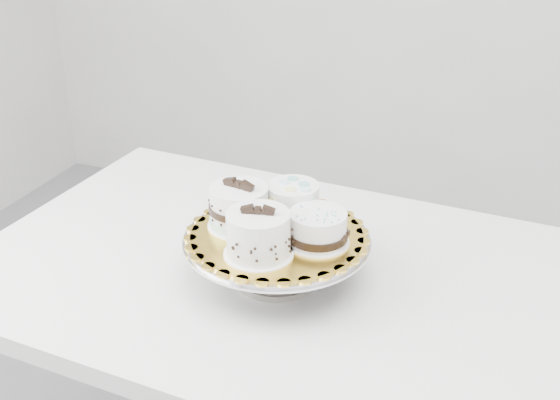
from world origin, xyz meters
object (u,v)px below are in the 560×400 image
(cake_board, at_px, (277,235))
(cake_ribbon, at_px, (318,229))
(cake_stand, at_px, (277,250))
(cake_banded, at_px, (239,208))
(table, at_px, (275,304))
(cake_swirl, at_px, (258,235))
(cake_dots, at_px, (293,202))

(cake_board, distance_m, cake_ribbon, 0.08)
(cake_stand, relative_size, cake_banded, 2.74)
(table, xyz_separation_m, cake_stand, (0.02, -0.04, 0.15))
(cake_swirl, distance_m, cake_banded, 0.11)
(cake_board, bearing_deg, cake_ribbon, -1.26)
(cake_stand, distance_m, cake_dots, 0.09)
(cake_swirl, distance_m, cake_dots, 0.14)
(cake_board, height_order, cake_dots, cake_dots)
(cake_stand, relative_size, cake_swirl, 2.63)
(cake_board, relative_size, cake_banded, 2.51)
(cake_board, bearing_deg, table, 117.32)
(cake_banded, xyz_separation_m, cake_dots, (0.08, 0.06, 0.00))
(cake_dots, bearing_deg, cake_swirl, -103.82)
(cake_ribbon, bearing_deg, cake_board, 176.23)
(cake_banded, bearing_deg, cake_swirl, -37.61)
(cake_board, height_order, cake_banded, cake_banded)
(cake_board, bearing_deg, cake_swirl, -92.37)
(table, distance_m, cake_stand, 0.16)
(cake_board, height_order, cake_swirl, cake_swirl)
(cake_banded, xyz_separation_m, cake_ribbon, (0.15, -0.01, -0.01))
(cake_swirl, height_order, cake_ribbon, cake_swirl)
(cake_stand, xyz_separation_m, cake_board, (0.00, -0.00, 0.03))
(cake_banded, relative_size, cake_dots, 1.04)
(table, height_order, cake_board, cake_board)
(cake_banded, relative_size, cake_ribbon, 1.05)
(cake_banded, bearing_deg, table, 46.32)
(cake_stand, relative_size, cake_ribbon, 2.87)
(cake_stand, bearing_deg, cake_swirl, -92.37)
(table, height_order, cake_dots, cake_dots)
(table, relative_size, cake_dots, 10.08)
(cake_swirl, relative_size, cake_banded, 1.04)
(cake_dots, bearing_deg, cake_ribbon, -51.96)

